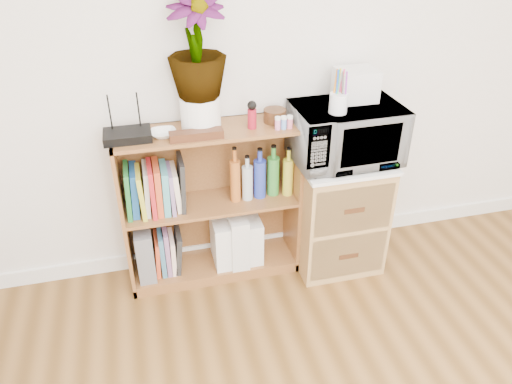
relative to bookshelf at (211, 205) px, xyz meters
name	(u,v)px	position (x,y,z in m)	size (l,w,h in m)	color
skirting_board	(263,241)	(0.35, 0.14, -0.42)	(4.00, 0.02, 0.10)	white
bookshelf	(211,205)	(0.00, 0.00, 0.00)	(1.00, 0.30, 0.95)	brown
wicker_unit	(337,213)	(0.75, -0.08, -0.12)	(0.50, 0.45, 0.70)	#9E7542
microwave	(345,134)	(0.75, -0.08, 0.41)	(0.58, 0.39, 0.32)	silver
pen_cup	(338,103)	(0.66, -0.15, 0.62)	(0.09, 0.09, 0.10)	white
small_appliance	(356,85)	(0.82, 0.00, 0.65)	(0.21, 0.18, 0.17)	silver
router	(127,135)	(-0.41, -0.02, 0.50)	(0.24, 0.16, 0.04)	black
white_bowl	(163,134)	(-0.23, -0.03, 0.49)	(0.13, 0.13, 0.03)	white
plant_pot	(201,113)	(-0.03, 0.02, 0.56)	(0.21, 0.21, 0.18)	white
potted_plant	(196,46)	(-0.03, 0.02, 0.91)	(0.29, 0.29, 0.52)	#336C2B
trinket_box	(196,135)	(-0.07, -0.10, 0.50)	(0.27, 0.07, 0.04)	#3B1D10
kokeshi_doll	(252,119)	(0.23, -0.04, 0.53)	(0.05, 0.05, 0.11)	maroon
wooden_bowl	(275,116)	(0.37, 0.01, 0.51)	(0.12, 0.12, 0.07)	#331F0D
paint_jars	(284,124)	(0.39, -0.09, 0.50)	(0.11, 0.04, 0.05)	pink
file_box	(145,249)	(-0.40, 0.00, -0.24)	(0.10, 0.26, 0.32)	slate
magazine_holder_left	(221,241)	(0.04, -0.01, -0.26)	(0.09, 0.24, 0.29)	white
magazine_holder_mid	(236,236)	(0.14, -0.01, -0.24)	(0.11, 0.27, 0.33)	silver
magazine_holder_right	(252,237)	(0.24, -0.01, -0.26)	(0.09, 0.23, 0.28)	silver
cookbooks	(155,188)	(-0.30, 0.00, 0.16)	(0.33, 0.20, 0.30)	#1F752F
liquor_bottles	(261,173)	(0.29, 0.00, 0.17)	(0.37, 0.07, 0.32)	#B55D22
lower_books	(167,250)	(-0.28, 0.00, -0.28)	(0.17, 0.19, 0.29)	#D24725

